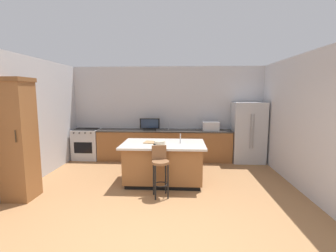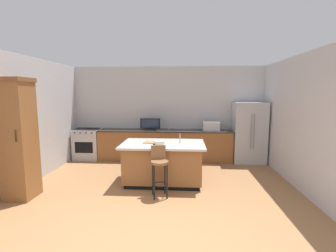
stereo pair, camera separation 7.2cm
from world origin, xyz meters
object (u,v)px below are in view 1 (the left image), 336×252
at_px(range_oven, 87,144).
at_px(tv_monitor, 150,125).
at_px(cabinet_tower, 18,137).
at_px(cell_phone, 159,143).
at_px(cutting_board, 153,142).
at_px(tv_remote, 156,144).
at_px(fruit_bowl, 160,142).
at_px(refrigerator, 248,132).
at_px(kitchen_island, 163,163).
at_px(bar_stool_center, 160,166).
at_px(microwave, 210,126).

relative_size(range_oven, tv_monitor, 1.60).
relative_size(cabinet_tower, cell_phone, 15.35).
height_order(cabinet_tower, cutting_board, cabinet_tower).
height_order(tv_monitor, tv_remote, tv_monitor).
bearing_deg(cell_phone, fruit_bowl, -89.12).
height_order(cabinet_tower, fruit_bowl, cabinet_tower).
bearing_deg(tv_remote, refrigerator, 53.59).
height_order(range_oven, cell_phone, range_oven).
relative_size(refrigerator, cell_phone, 11.71).
relative_size(kitchen_island, tv_monitor, 3.12).
bearing_deg(bar_stool_center, cabinet_tower, 170.74).
xyz_separation_m(range_oven, cabinet_tower, (-0.17, -2.88, 0.73)).
bearing_deg(bar_stool_center, tv_monitor, 87.45).
height_order(microwave, tv_remote, microwave).
bearing_deg(tv_remote, range_oven, 154.21).
height_order(cabinet_tower, cell_phone, cabinet_tower).
bearing_deg(fruit_bowl, range_oven, 140.24).
bearing_deg(tv_monitor, microwave, 1.64).
relative_size(range_oven, fruit_bowl, 3.85).
distance_m(range_oven, tv_remote, 3.14).
bearing_deg(cutting_board, refrigerator, 35.14).
relative_size(refrigerator, cabinet_tower, 0.76).
relative_size(fruit_bowl, tv_remote, 1.43).
xyz_separation_m(microwave, tv_remote, (-1.42, -2.04, -0.13)).
bearing_deg(refrigerator, kitchen_island, -141.60).
height_order(cabinet_tower, tv_monitor, cabinet_tower).
height_order(range_oven, cutting_board, range_oven).
distance_m(kitchen_island, tv_remote, 0.50).
relative_size(bar_stool_center, fruit_bowl, 4.09).
height_order(refrigerator, cabinet_tower, cabinet_tower).
bearing_deg(bar_stool_center, tv_remote, 89.67).
bearing_deg(cell_phone, kitchen_island, -35.06).
xyz_separation_m(bar_stool_center, cell_phone, (-0.10, 0.79, 0.31)).
bearing_deg(cabinet_tower, cutting_board, 22.47).
distance_m(tv_monitor, fruit_bowl, 2.03).
bearing_deg(cabinet_tower, cell_phone, 21.64).
height_order(range_oven, tv_monitor, tv_monitor).
bearing_deg(microwave, cutting_board, -128.72).
distance_m(range_oven, bar_stool_center, 3.64).
bearing_deg(kitchen_island, bar_stool_center, -90.65).
distance_m(kitchen_island, cell_phone, 0.46).
height_order(cell_phone, tv_remote, tv_remote).
relative_size(range_oven, cabinet_tower, 0.41).
xyz_separation_m(refrigerator, cell_phone, (-2.46, -1.81, 0.04)).
relative_size(tv_monitor, cutting_board, 1.57).
bearing_deg(cutting_board, tv_remote, -63.60).
bearing_deg(cabinet_tower, microwave, 36.21).
height_order(kitchen_island, refrigerator, refrigerator).
bearing_deg(tv_remote, bar_stool_center, -60.91).
bearing_deg(microwave, range_oven, -179.98).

